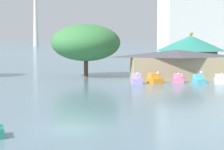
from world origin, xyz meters
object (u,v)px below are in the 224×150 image
boathouse (176,64)px  shoreline_tree_mid (86,43)px  pedal_boat_white (221,80)px  pedal_boat_lavender (136,80)px  background_building_block (223,14)px  pedal_boat_orange (155,79)px  pedal_boat_pink (178,79)px  green_roof_pavilion (191,51)px  pedal_boat_cyan (199,79)px

boathouse → shoreline_tree_mid: (-13.35, 4.53, 3.11)m
pedal_boat_white → shoreline_tree_mid: (-17.89, 11.03, 4.90)m
pedal_boat_lavender → background_building_block: bearing=150.3°
pedal_boat_orange → shoreline_tree_mid: 13.99m
background_building_block → boathouse: bearing=-117.3°
background_building_block → pedal_boat_lavender: bearing=-120.5°
pedal_boat_lavender → pedal_boat_pink: 6.02m
background_building_block → pedal_boat_white: bearing=-109.9°
pedal_boat_lavender → pedal_boat_orange: size_ratio=0.92×
pedal_boat_lavender → green_roof_pavilion: bearing=148.3°
pedal_boat_lavender → pedal_boat_pink: bearing=101.0°
pedal_boat_pink → shoreline_tree_mid: (-12.46, 9.37, 4.90)m
pedal_boat_pink → pedal_boat_white: pedal_boat_white is taller
pedal_boat_lavender → pedal_boat_cyan: 8.71m
green_roof_pavilion → pedal_boat_orange: bearing=-118.2°
pedal_boat_white → pedal_boat_lavender: bearing=-78.7°
boathouse → green_roof_pavilion: green_roof_pavilion is taller
pedal_boat_lavender → shoreline_tree_mid: shoreline_tree_mid is taller
pedal_boat_pink → pedal_boat_cyan: (2.76, -0.42, -0.02)m
pedal_boat_white → boathouse: 8.13m
green_roof_pavilion → pedal_boat_cyan: bearing=-102.5°
pedal_boat_cyan → green_roof_pavilion: bearing=163.6°
pedal_boat_orange → green_roof_pavilion: (10.42, 19.46, 3.24)m
pedal_boat_lavender → shoreline_tree_mid: 13.23m
pedal_boat_cyan → background_building_block: bearing=153.0°
pedal_boat_lavender → pedal_boat_white: (11.35, -0.59, -0.06)m
pedal_boat_orange → green_roof_pavilion: size_ratio=0.22×
pedal_boat_lavender → shoreline_tree_mid: size_ratio=0.24×
pedal_boat_orange → background_building_block: 58.34m
pedal_boat_white → boathouse: size_ratio=0.20×
pedal_boat_pink → boathouse: size_ratio=0.17×
boathouse → background_building_block: bearing=62.7°
pedal_boat_lavender → pedal_boat_cyan: pedal_boat_cyan is taller
pedal_boat_white → green_roof_pavilion: 21.48m
green_roof_pavilion → background_building_block: background_building_block is taller
pedal_boat_orange → green_roof_pavilion: 22.31m
pedal_boat_pink → green_roof_pavilion: (7.17, 19.50, 3.27)m
boathouse → green_roof_pavilion: 16.02m
pedal_boat_lavender → pedal_boat_pink: size_ratio=1.05×
shoreline_tree_mid → green_roof_pavilion: bearing=27.3°
boathouse → shoreline_tree_mid: 14.44m
pedal_boat_cyan → boathouse: size_ratio=0.16×
pedal_boat_white → pedal_boat_pink: bearing=-92.7°
pedal_boat_lavender → pedal_boat_white: size_ratio=0.90×
shoreline_tree_mid → background_building_block: 55.25m
pedal_boat_lavender → green_roof_pavilion: green_roof_pavilion is taller
pedal_boat_lavender → background_building_block: background_building_block is taller
pedal_boat_lavender → boathouse: size_ratio=0.18×
pedal_boat_cyan → background_building_block: (21.42, 50.49, 12.20)m
background_building_block → shoreline_tree_mid: bearing=-132.0°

